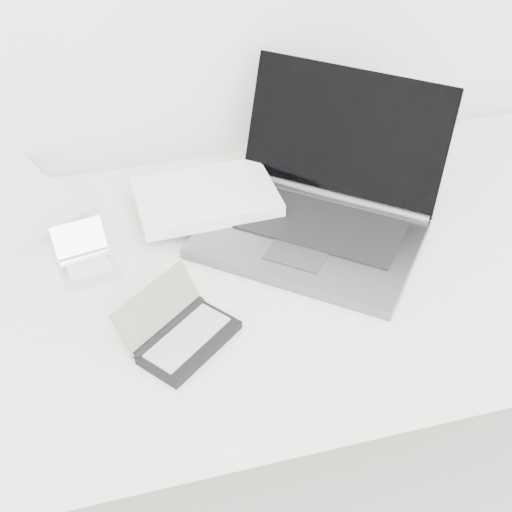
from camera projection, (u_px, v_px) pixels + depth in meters
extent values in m
cube|color=white|center=(266.00, 270.00, 1.35)|extent=(1.60, 0.80, 0.03)
cylinder|color=silver|center=(489.00, 243.00, 1.99)|extent=(0.04, 0.04, 0.70)
cube|color=slate|center=(308.00, 240.00, 1.38)|extent=(0.50, 0.48, 0.02)
cube|color=black|center=(316.00, 223.00, 1.40)|extent=(0.36, 0.33, 0.00)
cube|color=black|center=(346.00, 134.00, 1.43)|extent=(0.38, 0.34, 0.25)
cylinder|color=slate|center=(333.00, 197.00, 1.47)|extent=(0.33, 0.27, 0.02)
cube|color=#3D4043|center=(296.00, 255.00, 1.33)|extent=(0.13, 0.12, 0.00)
cube|color=white|center=(206.00, 197.00, 1.45)|extent=(0.29, 0.20, 0.03)
cube|color=white|center=(205.00, 191.00, 1.44)|extent=(0.28, 0.19, 0.00)
cube|color=white|center=(10.00, 223.00, 1.42)|extent=(0.35, 0.32, 0.02)
cube|color=silver|center=(3.00, 214.00, 1.43)|extent=(0.27, 0.24, 0.00)
cube|color=silver|center=(90.00, 271.00, 1.32)|extent=(0.11, 0.09, 0.01)
cube|color=silver|center=(89.00, 268.00, 1.31)|extent=(0.08, 0.05, 0.00)
cube|color=gray|center=(79.00, 239.00, 1.33)|extent=(0.10, 0.06, 0.06)
cylinder|color=silver|center=(84.00, 257.00, 1.34)|extent=(0.10, 0.03, 0.01)
cube|color=black|center=(190.00, 342.00, 1.18)|extent=(0.19, 0.17, 0.02)
cube|color=#9C9C9C|center=(188.00, 337.00, 1.18)|extent=(0.16, 0.14, 0.00)
cube|color=slate|center=(158.00, 307.00, 1.18)|extent=(0.16, 0.14, 0.07)
cylinder|color=black|center=(170.00, 327.00, 1.20)|extent=(0.14, 0.12, 0.02)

